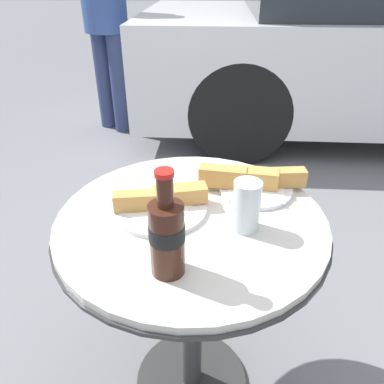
{
  "coord_description": "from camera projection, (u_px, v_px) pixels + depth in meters",
  "views": [
    {
      "loc": [
        0.05,
        -0.76,
        1.24
      ],
      "look_at": [
        0.0,
        0.03,
        0.75
      ],
      "focal_mm": 35.0,
      "sensor_mm": 36.0,
      "label": 1
    }
  ],
  "objects": [
    {
      "name": "ground_plane",
      "position": [
        191.0,
        381.0,
        1.3
      ],
      "size": [
        30.0,
        30.0,
        0.0
      ],
      "primitive_type": "plane",
      "color": "slate"
    },
    {
      "name": "bistro_table",
      "position": [
        191.0,
        265.0,
        1.02
      ],
      "size": [
        0.68,
        0.68,
        0.7
      ],
      "color": "#333333",
      "rests_on": "ground_plane"
    },
    {
      "name": "cola_bottle_left",
      "position": [
        167.0,
        235.0,
        0.72
      ],
      "size": [
        0.07,
        0.07,
        0.23
      ],
      "color": "#3D1E14",
      "rests_on": "bistro_table"
    },
    {
      "name": "drinking_glass",
      "position": [
        246.0,
        208.0,
        0.86
      ],
      "size": [
        0.06,
        0.06,
        0.12
      ],
      "color": "black",
      "rests_on": "bistro_table"
    },
    {
      "name": "lunch_plate_near",
      "position": [
        161.0,
        203.0,
        0.95
      ],
      "size": [
        0.24,
        0.24,
        0.06
      ],
      "color": "white",
      "rests_on": "bistro_table"
    },
    {
      "name": "lunch_plate_far",
      "position": [
        253.0,
        182.0,
        1.03
      ],
      "size": [
        0.29,
        0.2,
        0.07
      ],
      "color": "white",
      "rests_on": "bistro_table"
    },
    {
      "name": "pedestrian",
      "position": [
        105.0,
        12.0,
        2.82
      ],
      "size": [
        0.33,
        0.33,
        1.63
      ],
      "color": "navy",
      "rests_on": "ground_plane"
    }
  ]
}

